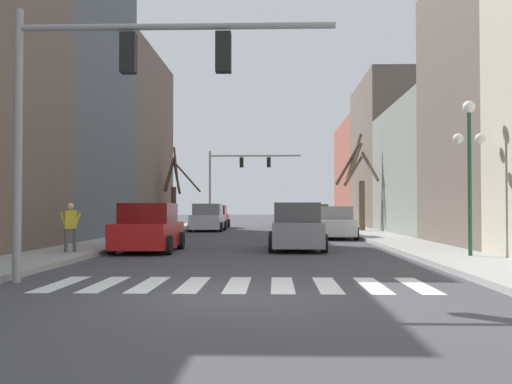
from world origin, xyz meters
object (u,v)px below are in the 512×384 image
car_driving_toward_lane (296,228)px  car_parked_right_near (215,217)px  traffic_signal_far (237,171)px  car_at_intersection (315,217)px  car_parked_left_near (333,224)px  street_tree_right_far (358,185)px  car_parked_left_mid (208,218)px  traffic_signal_near (113,82)px  street_tree_right_near (175,192)px  pedestrian_near_right_corner (70,223)px  car_parked_right_mid (149,229)px  street_lamp_right_corner (469,146)px

car_driving_toward_lane → car_parked_right_near: (-5.31, 23.71, 0.00)m
traffic_signal_far → car_at_intersection: (6.08, -5.97, -3.76)m
traffic_signal_far → car_driving_toward_lane: traffic_signal_far is taller
car_parked_left_near → street_tree_right_far: size_ratio=0.68×
traffic_signal_far → car_parked_left_mid: 10.81m
traffic_signal_near → car_parked_left_near: 19.16m
traffic_signal_near → car_driving_toward_lane: size_ratio=1.61×
car_parked_left_near → street_tree_right_near: (-9.90, 11.43, 1.89)m
pedestrian_near_right_corner → traffic_signal_near: bearing=-90.9°
car_parked_right_mid → street_tree_right_far: (9.67, 16.41, 2.19)m
car_parked_left_near → car_parked_right_mid: car_parked_right_mid is taller
car_parked_right_mid → car_at_intersection: car_at_intersection is taller
car_parked_left_near → car_parked_right_near: size_ratio=0.90×
street_lamp_right_corner → car_parked_right_near: bearing=110.2°
car_driving_toward_lane → pedestrian_near_right_corner: bearing=113.4°
pedestrian_near_right_corner → street_tree_right_near: (-0.51, 22.75, 1.57)m
traffic_signal_near → car_driving_toward_lane: (4.18, 9.59, -3.37)m
traffic_signal_far → street_tree_right_far: size_ratio=1.26×
street_lamp_right_corner → street_tree_right_near: street_tree_right_near is taller
street_lamp_right_corner → car_parked_left_mid: bearing=115.0°
car_at_intersection → street_tree_right_near: 10.30m
pedestrian_near_right_corner → car_parked_right_near: bearing=59.3°
car_driving_toward_lane → car_parked_left_mid: size_ratio=0.88×
street_lamp_right_corner → street_tree_right_far: 19.67m
car_at_intersection → car_parked_left_mid: car_parked_left_mid is taller
car_at_intersection → street_tree_right_near: street_tree_right_near is taller
car_parked_left_mid → street_tree_right_far: street_tree_right_far is taller
traffic_signal_far → car_parked_left_near: 20.77m
traffic_signal_far → car_driving_toward_lane: size_ratio=1.82×
traffic_signal_near → car_parked_left_near: traffic_signal_near is taller
street_tree_right_far → car_parked_left_near: bearing=-107.5°
street_tree_right_far → car_parked_right_near: bearing=139.9°
traffic_signal_far → street_tree_right_near: bearing=-115.5°
traffic_signal_far → car_at_intersection: traffic_signal_far is taller
street_lamp_right_corner → car_parked_right_near: 29.80m
car_parked_right_near → pedestrian_near_right_corner: bearing=175.8°
car_at_intersection → street_tree_right_far: street_tree_right_far is taller
street_lamp_right_corner → car_driving_toward_lane: size_ratio=1.09×
car_parked_left_mid → pedestrian_near_right_corner: (-2.06, -20.76, 0.23)m
traffic_signal_far → car_parked_left_near: size_ratio=1.86×
traffic_signal_far → car_parked_left_mid: size_ratio=1.60×
traffic_signal_far → car_parked_left_near: (6.05, -19.50, -3.84)m
car_parked_left_near → car_parked_right_mid: 11.70m
car_at_intersection → pedestrian_near_right_corner: bearing=159.2°
car_at_intersection → street_tree_right_near: size_ratio=0.82×
traffic_signal_near → street_tree_right_near: bearing=97.0°
car_parked_left_near → car_driving_toward_lane: size_ratio=0.98×
street_lamp_right_corner → car_parked_left_near: street_lamp_right_corner is taller
street_tree_right_near → car_parked_right_near: bearing=58.9°
street_lamp_right_corner → car_at_intersection: (-2.79, 25.86, -2.53)m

